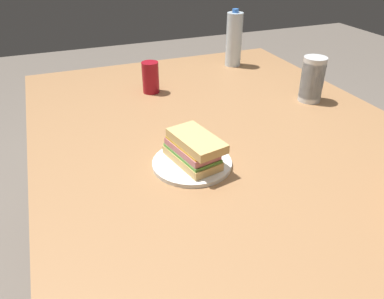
# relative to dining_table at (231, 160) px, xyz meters

# --- Properties ---
(ground_plane) EXTENTS (8.00, 8.00, 0.00)m
(ground_plane) POSITION_rel_dining_table_xyz_m (0.00, 0.00, -0.69)
(ground_plane) COLOR #70665B
(dining_table) EXTENTS (1.69, 1.20, 0.77)m
(dining_table) POSITION_rel_dining_table_xyz_m (0.00, 0.00, 0.00)
(dining_table) COLOR #9E7047
(dining_table) RESTS_ON ground_plane
(paper_plate) EXTENTS (0.22, 0.22, 0.01)m
(paper_plate) POSITION_rel_dining_table_xyz_m (0.09, -0.17, 0.08)
(paper_plate) COLOR white
(paper_plate) RESTS_ON dining_table
(sandwich) EXTENTS (0.20, 0.13, 0.08)m
(sandwich) POSITION_rel_dining_table_xyz_m (0.09, -0.17, 0.13)
(sandwich) COLOR #DBB26B
(sandwich) RESTS_ON paper_plate
(soda_can_red) EXTENTS (0.07, 0.07, 0.12)m
(soda_can_red) POSITION_rel_dining_table_xyz_m (-0.46, -0.13, 0.14)
(soda_can_red) COLOR maroon
(soda_can_red) RESTS_ON dining_table
(water_bottle_tall) EXTENTS (0.07, 0.07, 0.26)m
(water_bottle_tall) POSITION_rel_dining_table_xyz_m (-0.65, 0.33, 0.20)
(water_bottle_tall) COLOR silver
(water_bottle_tall) RESTS_ON dining_table
(plastic_cup_stack) EXTENTS (0.08, 0.08, 0.17)m
(plastic_cup_stack) POSITION_rel_dining_table_xyz_m (-0.16, 0.41, 0.16)
(plastic_cup_stack) COLOR silver
(plastic_cup_stack) RESTS_ON dining_table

